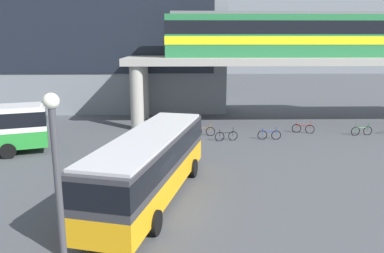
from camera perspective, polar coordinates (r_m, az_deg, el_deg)
name	(u,v)px	position (r m, az deg, el deg)	size (l,w,h in m)	color
ground_plane	(164,149)	(26.43, -4.29, -3.45)	(120.00, 120.00, 0.00)	#47494F
station_building	(105,37)	(44.83, -12.98, 13.03)	(26.27, 12.44, 15.56)	slate
elevated_platform	(314,66)	(36.00, 17.91, 8.69)	(33.66, 6.56, 5.96)	#9E9B93
train	(297,34)	(35.40, 15.48, 13.26)	(23.11, 2.96, 3.84)	#26723F
bus_main	(150,160)	(17.72, -6.29, -5.03)	(5.25, 11.32, 3.22)	orange
bicycle_red	(303,129)	(32.20, 16.41, -0.31)	(1.72, 0.60, 1.04)	black
bicycle_black	(226,136)	(28.62, 5.20, -1.44)	(1.77, 0.40, 1.04)	black
bicycle_blue	(269,135)	(29.45, 11.57, -1.25)	(1.79, 0.14, 1.04)	black
bicycle_brown	(204,131)	(30.04, 1.80, -0.71)	(1.78, 0.31, 1.04)	black
bicycle_green	(362,131)	(33.02, 24.19, -0.61)	(1.79, 0.25, 1.04)	black
lamp_post	(60,205)	(9.36, -19.31, -11.07)	(0.36, 0.36, 6.31)	#3F3F44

